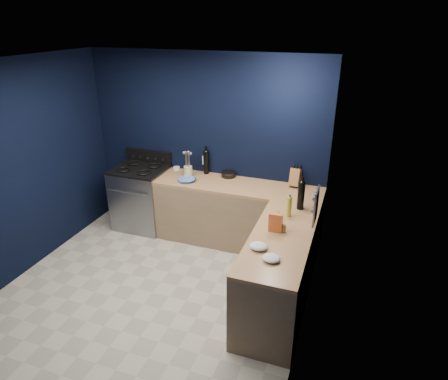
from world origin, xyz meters
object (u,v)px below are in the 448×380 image
at_px(plate_stack, 187,180).
at_px(knife_block, 296,177).
at_px(gas_range, 142,198).
at_px(utensil_crock, 188,171).
at_px(crouton_bag, 276,222).

distance_m(plate_stack, knife_block, 1.51).
xyz_separation_m(gas_range, plate_stack, (0.81, -0.09, 0.46)).
relative_size(utensil_crock, crouton_bag, 0.72).
xyz_separation_m(plate_stack, knife_block, (1.46, 0.36, 0.10)).
bearing_deg(knife_block, plate_stack, -161.95).
height_order(utensil_crock, crouton_bag, crouton_bag).
bearing_deg(plate_stack, crouton_bag, -33.05).
height_order(gas_range, crouton_bag, crouton_bag).
bearing_deg(gas_range, crouton_bag, -24.62).
bearing_deg(plate_stack, gas_range, 173.90).
distance_m(knife_block, crouton_bag, 1.32).
height_order(gas_range, plate_stack, plate_stack).
xyz_separation_m(plate_stack, crouton_bag, (1.47, -0.96, 0.09)).
relative_size(gas_range, plate_stack, 3.71).
bearing_deg(gas_range, knife_block, 6.79).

